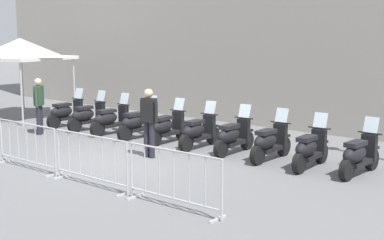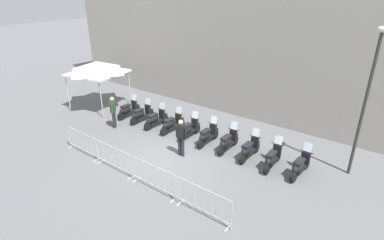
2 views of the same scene
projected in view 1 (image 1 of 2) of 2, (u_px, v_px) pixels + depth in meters
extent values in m
plane|color=slate|center=(127.00, 160.00, 13.14)|extent=(120.00, 120.00, 0.00)
cylinder|color=black|center=(83.00, 117.00, 18.36)|extent=(0.21, 0.50, 0.48)
cylinder|color=black|center=(54.00, 121.00, 17.38)|extent=(0.21, 0.50, 0.48)
cube|color=black|center=(68.00, 118.00, 17.87)|extent=(0.41, 0.90, 0.10)
ellipsoid|color=black|center=(62.00, 112.00, 17.61)|extent=(0.48, 0.89, 0.40)
cube|color=black|center=(62.00, 105.00, 17.60)|extent=(0.37, 0.64, 0.10)
cube|color=black|center=(78.00, 108.00, 18.17)|extent=(0.36, 0.19, 0.60)
cylinder|color=black|center=(78.00, 99.00, 18.11)|extent=(0.56, 0.12, 0.04)
cube|color=silver|center=(79.00, 93.00, 18.12)|extent=(0.34, 0.19, 0.35)
cube|color=black|center=(82.00, 109.00, 18.32)|extent=(0.25, 0.35, 0.06)
cylinder|color=black|center=(105.00, 120.00, 17.64)|extent=(0.24, 0.50, 0.48)
cylinder|color=black|center=(75.00, 125.00, 16.71)|extent=(0.24, 0.50, 0.48)
cube|color=black|center=(90.00, 121.00, 17.17)|extent=(0.46, 0.91, 0.10)
ellipsoid|color=black|center=(83.00, 115.00, 16.92)|extent=(0.53, 0.90, 0.40)
cube|color=black|center=(84.00, 108.00, 16.91)|extent=(0.40, 0.65, 0.10)
cube|color=black|center=(100.00, 111.00, 17.45)|extent=(0.36, 0.21, 0.60)
cylinder|color=black|center=(100.00, 101.00, 17.40)|extent=(0.56, 0.15, 0.04)
cube|color=silver|center=(101.00, 96.00, 17.41)|extent=(0.34, 0.20, 0.35)
cube|color=black|center=(105.00, 112.00, 17.60)|extent=(0.26, 0.35, 0.06)
cylinder|color=black|center=(128.00, 124.00, 16.92)|extent=(0.24, 0.50, 0.48)
cylinder|color=black|center=(97.00, 129.00, 16.00)|extent=(0.24, 0.50, 0.48)
cube|color=black|center=(113.00, 125.00, 16.45)|extent=(0.47, 0.91, 0.10)
ellipsoid|color=black|center=(106.00, 118.00, 16.21)|extent=(0.54, 0.90, 0.40)
cube|color=black|center=(107.00, 111.00, 16.19)|extent=(0.41, 0.65, 0.10)
cube|color=black|center=(123.00, 115.00, 16.73)|extent=(0.36, 0.21, 0.60)
cylinder|color=black|center=(123.00, 104.00, 16.68)|extent=(0.55, 0.16, 0.04)
cube|color=silver|center=(124.00, 98.00, 16.69)|extent=(0.34, 0.21, 0.35)
cube|color=black|center=(128.00, 115.00, 16.88)|extent=(0.27, 0.36, 0.06)
cylinder|color=black|center=(155.00, 127.00, 16.27)|extent=(0.25, 0.50, 0.48)
cylinder|color=black|center=(125.00, 133.00, 15.36)|extent=(0.25, 0.50, 0.48)
cube|color=black|center=(141.00, 129.00, 15.81)|extent=(0.48, 0.91, 0.10)
ellipsoid|color=black|center=(133.00, 122.00, 15.57)|extent=(0.55, 0.90, 0.40)
cube|color=black|center=(134.00, 114.00, 15.55)|extent=(0.41, 0.65, 0.10)
cube|color=black|center=(151.00, 118.00, 16.09)|extent=(0.36, 0.22, 0.60)
cylinder|color=black|center=(151.00, 107.00, 16.03)|extent=(0.55, 0.17, 0.04)
cube|color=silver|center=(152.00, 101.00, 16.04)|extent=(0.34, 0.21, 0.35)
cube|color=black|center=(155.00, 119.00, 16.23)|extent=(0.27, 0.36, 0.06)
cylinder|color=black|center=(182.00, 131.00, 15.61)|extent=(0.22, 0.50, 0.48)
cylinder|color=black|center=(154.00, 138.00, 14.63)|extent=(0.22, 0.50, 0.48)
cube|color=black|center=(169.00, 133.00, 15.11)|extent=(0.42, 0.90, 0.10)
ellipsoid|color=black|center=(162.00, 126.00, 14.86)|extent=(0.49, 0.89, 0.40)
cube|color=black|center=(163.00, 118.00, 14.85)|extent=(0.37, 0.64, 0.10)
cube|color=black|center=(178.00, 122.00, 15.41)|extent=(0.36, 0.19, 0.60)
cylinder|color=black|center=(178.00, 110.00, 15.36)|extent=(0.56, 0.13, 0.04)
cube|color=silver|center=(179.00, 104.00, 15.37)|extent=(0.34, 0.19, 0.35)
cube|color=black|center=(182.00, 122.00, 15.56)|extent=(0.25, 0.35, 0.06)
cylinder|color=black|center=(213.00, 136.00, 14.93)|extent=(0.21, 0.50, 0.48)
cylinder|color=black|center=(186.00, 143.00, 13.96)|extent=(0.21, 0.50, 0.48)
cube|color=black|center=(200.00, 138.00, 14.44)|extent=(0.41, 0.90, 0.10)
ellipsoid|color=black|center=(194.00, 131.00, 14.18)|extent=(0.49, 0.89, 0.40)
cube|color=black|center=(194.00, 122.00, 14.17)|extent=(0.37, 0.64, 0.10)
cube|color=black|center=(209.00, 126.00, 14.74)|extent=(0.36, 0.19, 0.60)
cylinder|color=black|center=(209.00, 114.00, 14.68)|extent=(0.56, 0.12, 0.04)
cube|color=silver|center=(210.00, 107.00, 14.69)|extent=(0.34, 0.19, 0.35)
cube|color=black|center=(213.00, 126.00, 14.89)|extent=(0.25, 0.35, 0.06)
cylinder|color=black|center=(247.00, 141.00, 14.26)|extent=(0.22, 0.50, 0.48)
cylinder|color=black|center=(221.00, 148.00, 13.29)|extent=(0.22, 0.50, 0.48)
cube|color=black|center=(234.00, 143.00, 13.77)|extent=(0.42, 0.90, 0.10)
ellipsoid|color=black|center=(229.00, 135.00, 13.51)|extent=(0.49, 0.89, 0.40)
cube|color=black|center=(229.00, 127.00, 13.50)|extent=(0.37, 0.64, 0.10)
cube|color=black|center=(243.00, 130.00, 14.06)|extent=(0.36, 0.19, 0.60)
cylinder|color=black|center=(244.00, 118.00, 14.01)|extent=(0.56, 0.13, 0.04)
cube|color=silver|center=(245.00, 111.00, 14.02)|extent=(0.34, 0.19, 0.35)
cube|color=black|center=(247.00, 131.00, 14.22)|extent=(0.25, 0.35, 0.06)
cylinder|color=black|center=(284.00, 146.00, 13.52)|extent=(0.23, 0.50, 0.48)
cylinder|color=black|center=(257.00, 155.00, 12.57)|extent=(0.23, 0.50, 0.48)
cube|color=black|center=(271.00, 149.00, 13.04)|extent=(0.44, 0.91, 0.10)
ellipsoid|color=black|center=(265.00, 141.00, 12.79)|extent=(0.51, 0.89, 0.40)
cube|color=black|center=(266.00, 132.00, 12.78)|extent=(0.39, 0.64, 0.10)
cube|color=black|center=(280.00, 136.00, 13.33)|extent=(0.36, 0.20, 0.60)
cylinder|color=black|center=(281.00, 123.00, 13.28)|extent=(0.56, 0.14, 0.04)
cube|color=silver|center=(282.00, 115.00, 13.28)|extent=(0.34, 0.20, 0.35)
cube|color=black|center=(284.00, 136.00, 13.48)|extent=(0.26, 0.35, 0.06)
cylinder|color=black|center=(321.00, 153.00, 12.77)|extent=(0.21, 0.50, 0.48)
cylinder|color=black|center=(299.00, 163.00, 11.78)|extent=(0.21, 0.50, 0.48)
cube|color=black|center=(311.00, 156.00, 12.27)|extent=(0.40, 0.90, 0.10)
ellipsoid|color=black|center=(306.00, 148.00, 12.01)|extent=(0.48, 0.88, 0.40)
cube|color=black|center=(307.00, 138.00, 12.00)|extent=(0.36, 0.63, 0.10)
cube|color=black|center=(319.00, 142.00, 12.57)|extent=(0.36, 0.19, 0.60)
cylinder|color=black|center=(319.00, 128.00, 12.52)|extent=(0.56, 0.12, 0.04)
cube|color=silver|center=(320.00, 120.00, 12.53)|extent=(0.34, 0.18, 0.35)
cube|color=black|center=(322.00, 142.00, 12.73)|extent=(0.24, 0.35, 0.06)
cylinder|color=black|center=(372.00, 159.00, 12.12)|extent=(0.25, 0.50, 0.48)
cylinder|color=black|center=(347.00, 170.00, 11.22)|extent=(0.25, 0.50, 0.48)
cube|color=black|center=(360.00, 163.00, 11.66)|extent=(0.49, 0.91, 0.10)
ellipsoid|color=black|center=(355.00, 154.00, 11.42)|extent=(0.56, 0.90, 0.40)
cube|color=black|center=(356.00, 144.00, 11.41)|extent=(0.42, 0.65, 0.10)
cube|color=black|center=(369.00, 147.00, 11.94)|extent=(0.36, 0.22, 0.60)
cylinder|color=black|center=(370.00, 133.00, 11.88)|extent=(0.55, 0.17, 0.04)
cube|color=silver|center=(371.00, 125.00, 11.89)|extent=(0.34, 0.21, 0.35)
cube|color=black|center=(372.00, 148.00, 12.08)|extent=(0.27, 0.36, 0.06)
cube|color=#B2B5B7|center=(5.00, 161.00, 12.86)|extent=(0.12, 0.44, 0.04)
cube|color=#B2B5B7|center=(54.00, 175.00, 11.65)|extent=(0.12, 0.44, 0.04)
cylinder|color=#B2B5B7|center=(1.00, 141.00, 12.83)|extent=(0.04, 0.04, 1.05)
cylinder|color=#B2B5B7|center=(55.00, 153.00, 11.52)|extent=(0.04, 0.04, 1.05)
cylinder|color=#B2B5B7|center=(26.00, 124.00, 12.09)|extent=(2.08, 0.44, 0.04)
cylinder|color=#B2B5B7|center=(28.00, 161.00, 12.23)|extent=(2.08, 0.44, 0.04)
cylinder|color=#B2B5B7|center=(9.00, 139.00, 12.60)|extent=(0.02, 0.02, 0.87)
cylinder|color=#B2B5B7|center=(18.00, 141.00, 12.38)|extent=(0.02, 0.02, 0.87)
cylinder|color=#B2B5B7|center=(27.00, 142.00, 12.16)|extent=(0.02, 0.02, 0.87)
cylinder|color=#B2B5B7|center=(36.00, 144.00, 11.94)|extent=(0.02, 0.02, 0.87)
cylinder|color=#B2B5B7|center=(45.00, 147.00, 11.72)|extent=(0.02, 0.02, 0.87)
cube|color=#B2B5B7|center=(62.00, 177.00, 11.47)|extent=(0.12, 0.44, 0.04)
cube|color=#B2B5B7|center=(125.00, 194.00, 10.26)|extent=(0.12, 0.44, 0.04)
cylinder|color=#B2B5B7|center=(59.00, 154.00, 11.44)|extent=(0.04, 0.04, 1.05)
cylinder|color=#B2B5B7|center=(127.00, 169.00, 10.12)|extent=(0.04, 0.04, 1.05)
cylinder|color=#B2B5B7|center=(90.00, 135.00, 10.70)|extent=(2.08, 0.44, 0.04)
cylinder|color=#B2B5B7|center=(91.00, 177.00, 10.84)|extent=(2.08, 0.44, 0.04)
cylinder|color=#B2B5B7|center=(69.00, 152.00, 11.21)|extent=(0.02, 0.02, 0.87)
cylinder|color=#B2B5B7|center=(79.00, 154.00, 10.99)|extent=(0.02, 0.02, 0.87)
cylinder|color=#B2B5B7|center=(91.00, 157.00, 10.77)|extent=(0.02, 0.02, 0.87)
cylinder|color=#B2B5B7|center=(102.00, 159.00, 10.55)|extent=(0.02, 0.02, 0.87)
cylinder|color=#B2B5B7|center=(114.00, 162.00, 10.33)|extent=(0.02, 0.02, 0.87)
cube|color=#B2B5B7|center=(135.00, 197.00, 10.08)|extent=(0.12, 0.44, 0.04)
cube|color=#B2B5B7|center=(218.00, 219.00, 8.87)|extent=(0.12, 0.44, 0.04)
cylinder|color=#B2B5B7|center=(132.00, 170.00, 10.05)|extent=(0.04, 0.04, 1.05)
cylinder|color=#B2B5B7|center=(222.00, 191.00, 8.73)|extent=(0.04, 0.04, 1.05)
cylinder|color=#B2B5B7|center=(173.00, 151.00, 9.31)|extent=(2.08, 0.44, 0.04)
cylinder|color=#B2B5B7|center=(174.00, 199.00, 9.45)|extent=(2.08, 0.44, 0.04)
cylinder|color=#B2B5B7|center=(145.00, 169.00, 9.81)|extent=(0.02, 0.02, 0.87)
cylinder|color=#B2B5B7|center=(159.00, 172.00, 9.60)|extent=(0.02, 0.02, 0.87)
cylinder|color=#B2B5B7|center=(174.00, 175.00, 9.38)|extent=(0.02, 0.02, 0.87)
cylinder|color=#B2B5B7|center=(189.00, 178.00, 9.16)|extent=(0.02, 0.02, 0.87)
cylinder|color=#B2B5B7|center=(205.00, 182.00, 8.94)|extent=(0.02, 0.02, 0.87)
cylinder|color=#23232D|center=(41.00, 119.00, 16.46)|extent=(0.14, 0.14, 0.90)
cylinder|color=#23232D|center=(39.00, 120.00, 16.28)|extent=(0.14, 0.14, 0.90)
cube|color=#2D4733|center=(39.00, 96.00, 16.25)|extent=(0.35, 0.42, 0.60)
sphere|color=beige|center=(38.00, 82.00, 16.18)|extent=(0.22, 0.22, 0.22)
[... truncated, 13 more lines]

